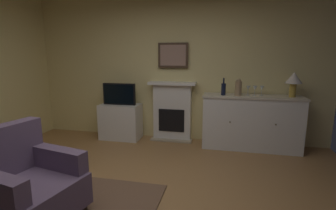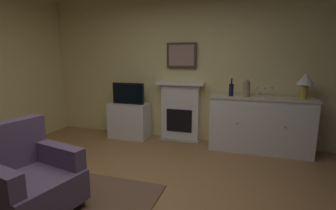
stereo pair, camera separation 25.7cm
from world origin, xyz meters
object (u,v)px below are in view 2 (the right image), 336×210
table_lamp (305,81)px  wine_glass_left (257,89)px  tv_set (128,93)px  armchair (26,178)px  wine_glass_center (264,90)px  wine_bottle (231,90)px  tv_cabinet (130,121)px  potted_plant_fern (9,149)px  vase_decorative (247,88)px  fireplace_unit (180,111)px  sideboard_cabinet (260,124)px  wine_glass_right (271,90)px  framed_picture (182,55)px

table_lamp → wine_glass_left: 0.71m
tv_set → armchair: tv_set is taller
wine_glass_center → tv_set: 2.41m
tv_set → wine_glass_center: bearing=0.3°
wine_bottle → armchair: wine_bottle is taller
tv_cabinet → potted_plant_fern: bearing=-122.3°
vase_decorative → fireplace_unit: bearing=168.9°
wine_bottle → potted_plant_fern: wine_bottle is taller
tv_cabinet → sideboard_cabinet: bearing=-0.4°
table_lamp → wine_bottle: size_ratio=1.38×
table_lamp → wine_bottle: 1.10m
wine_glass_right → tv_cabinet: size_ratio=0.22×
wine_glass_left → potted_plant_fern: (-3.37, -1.67, -0.78)m
fireplace_unit → armchair: (-0.87, -2.68, -0.17)m
wine_glass_center → wine_glass_right: bearing=11.6°
wine_glass_center → table_lamp: bearing=-0.5°
table_lamp → tv_set: size_ratio=0.65×
framed_picture → tv_set: bearing=-166.7°
wine_bottle → potted_plant_fern: (-2.97, -1.64, -0.77)m
table_lamp → wine_bottle: (-1.09, -0.05, -0.17)m
table_lamp → wine_glass_right: bearing=176.6°
framed_picture → wine_glass_left: framed_picture is taller
fireplace_unit → wine_glass_left: 1.42m
fireplace_unit → vase_decorative: (1.16, -0.23, 0.51)m
framed_picture → sideboard_cabinet: bearing=-9.0°
table_lamp → wine_glass_left: bearing=-178.5°
framed_picture → table_lamp: bearing=-6.3°
fireplace_unit → vase_decorative: bearing=-11.1°
sideboard_cabinet → armchair: armchair is taller
wine_glass_right → tv_cabinet: 2.61m
wine_glass_left → wine_glass_center: size_ratio=1.00×
vase_decorative → wine_glass_right: bearing=11.6°
tv_cabinet → tv_set: 0.53m
wine_glass_left → potted_plant_fern: 3.84m
framed_picture → potted_plant_fern: framed_picture is taller
framed_picture → table_lamp: 2.05m
sideboard_cabinet → armchair: 3.38m
sideboard_cabinet → wine_glass_center: wine_glass_center is taller
framed_picture → tv_set: (-0.97, -0.23, -0.71)m
sideboard_cabinet → tv_set: size_ratio=2.63×
sideboard_cabinet → vase_decorative: size_ratio=5.79×
tv_set → armchair: (0.10, -2.49, -0.49)m
wine_glass_left → tv_set: 2.30m
table_lamp → tv_cabinet: bearing=179.7°
wine_bottle → wine_glass_center: wine_bottle is taller
table_lamp → vase_decorative: table_lamp is taller
framed_picture → wine_glass_right: 1.64m
potted_plant_fern → armchair: 1.44m
sideboard_cabinet → wine_bottle: (-0.48, -0.05, 0.56)m
wine_bottle → wine_glass_right: (0.62, 0.07, 0.01)m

